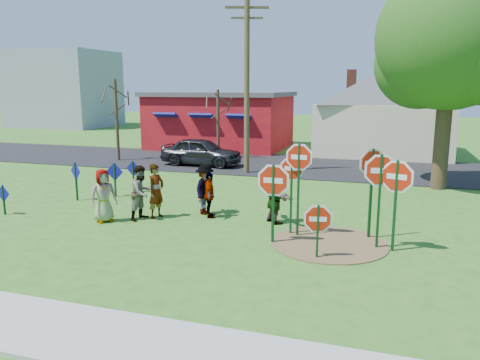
{
  "coord_description": "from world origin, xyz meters",
  "views": [
    {
      "loc": [
        5.89,
        -13.41,
        4.23
      ],
      "look_at": [
        1.13,
        1.55,
        1.1
      ],
      "focal_mm": 35.0,
      "sensor_mm": 36.0,
      "label": 1
    }
  ],
  "objects_px": {
    "suv": "(201,152)",
    "stop_sign_b": "(299,166)",
    "leafy_tree": "(454,44)",
    "stop_sign_c": "(380,180)",
    "person_a": "(103,196)",
    "stop_sign_d": "(372,171)",
    "stop_sign_a": "(273,186)",
    "person_b": "(156,191)",
    "utility_pole": "(247,82)"
  },
  "relations": [
    {
      "from": "utility_pole",
      "to": "stop_sign_d",
      "type": "bearing_deg",
      "value": -54.31
    },
    {
      "from": "stop_sign_b",
      "to": "suv",
      "type": "relative_size",
      "value": 0.64
    },
    {
      "from": "suv",
      "to": "leafy_tree",
      "type": "xyz_separation_m",
      "value": [
        11.93,
        -2.36,
        5.11
      ]
    },
    {
      "from": "person_b",
      "to": "suv",
      "type": "height_order",
      "value": "person_b"
    },
    {
      "from": "person_b",
      "to": "leafy_tree",
      "type": "bearing_deg",
      "value": -37.02
    },
    {
      "from": "stop_sign_c",
      "to": "suv",
      "type": "bearing_deg",
      "value": 122.61
    },
    {
      "from": "stop_sign_a",
      "to": "utility_pole",
      "type": "xyz_separation_m",
      "value": [
        -3.78,
        9.99,
        2.86
      ]
    },
    {
      "from": "stop_sign_a",
      "to": "stop_sign_d",
      "type": "distance_m",
      "value": 2.82
    },
    {
      "from": "person_a",
      "to": "suv",
      "type": "height_order",
      "value": "person_a"
    },
    {
      "from": "stop_sign_a",
      "to": "stop_sign_d",
      "type": "bearing_deg",
      "value": 24.93
    },
    {
      "from": "stop_sign_a",
      "to": "suv",
      "type": "relative_size",
      "value": 0.54
    },
    {
      "from": "person_a",
      "to": "utility_pole",
      "type": "distance_m",
      "value": 10.42
    },
    {
      "from": "person_b",
      "to": "stop_sign_a",
      "type": "bearing_deg",
      "value": -93.45
    },
    {
      "from": "stop_sign_a",
      "to": "suv",
      "type": "height_order",
      "value": "stop_sign_a"
    },
    {
      "from": "stop_sign_b",
      "to": "leafy_tree",
      "type": "xyz_separation_m",
      "value": [
        4.63,
        8.17,
        3.85
      ]
    },
    {
      "from": "person_b",
      "to": "stop_sign_b",
      "type": "bearing_deg",
      "value": -82.3
    },
    {
      "from": "stop_sign_c",
      "to": "person_a",
      "type": "xyz_separation_m",
      "value": [
        -8.37,
        -0.04,
        -1.01
      ]
    },
    {
      "from": "person_a",
      "to": "leafy_tree",
      "type": "bearing_deg",
      "value": -11.32
    },
    {
      "from": "stop_sign_a",
      "to": "stop_sign_d",
      "type": "relative_size",
      "value": 0.87
    },
    {
      "from": "suv",
      "to": "utility_pole",
      "type": "bearing_deg",
      "value": -111.71
    },
    {
      "from": "stop_sign_a",
      "to": "person_b",
      "type": "distance_m",
      "value": 4.49
    },
    {
      "from": "suv",
      "to": "leafy_tree",
      "type": "relative_size",
      "value": 0.48
    },
    {
      "from": "person_b",
      "to": "stop_sign_d",
      "type": "bearing_deg",
      "value": -76.9
    },
    {
      "from": "stop_sign_d",
      "to": "suv",
      "type": "xyz_separation_m",
      "value": [
        -9.28,
        10.1,
        -1.16
      ]
    },
    {
      "from": "stop_sign_b",
      "to": "stop_sign_d",
      "type": "bearing_deg",
      "value": 16.4
    },
    {
      "from": "stop_sign_c",
      "to": "person_a",
      "type": "bearing_deg",
      "value": 171.79
    },
    {
      "from": "stop_sign_b",
      "to": "leafy_tree",
      "type": "bearing_deg",
      "value": 64.66
    },
    {
      "from": "stop_sign_d",
      "to": "utility_pole",
      "type": "relative_size",
      "value": 0.32
    },
    {
      "from": "stop_sign_c",
      "to": "stop_sign_d",
      "type": "bearing_deg",
      "value": 98.19
    },
    {
      "from": "person_a",
      "to": "leafy_tree",
      "type": "distance_m",
      "value": 14.69
    },
    {
      "from": "person_b",
      "to": "suv",
      "type": "relative_size",
      "value": 0.41
    },
    {
      "from": "stop_sign_c",
      "to": "person_b",
      "type": "bearing_deg",
      "value": 164.21
    },
    {
      "from": "stop_sign_d",
      "to": "leafy_tree",
      "type": "distance_m",
      "value": 9.09
    },
    {
      "from": "leafy_tree",
      "to": "person_a",
      "type": "bearing_deg",
      "value": -141.43
    },
    {
      "from": "person_a",
      "to": "utility_pole",
      "type": "bearing_deg",
      "value": 29.29
    },
    {
      "from": "stop_sign_d",
      "to": "leafy_tree",
      "type": "height_order",
      "value": "leafy_tree"
    },
    {
      "from": "person_a",
      "to": "leafy_tree",
      "type": "height_order",
      "value": "leafy_tree"
    },
    {
      "from": "stop_sign_a",
      "to": "stop_sign_b",
      "type": "relative_size",
      "value": 0.84
    },
    {
      "from": "stop_sign_a",
      "to": "suv",
      "type": "bearing_deg",
      "value": 119.63
    },
    {
      "from": "utility_pole",
      "to": "stop_sign_c",
      "type": "bearing_deg",
      "value": -55.68
    },
    {
      "from": "stop_sign_b",
      "to": "utility_pole",
      "type": "xyz_separation_m",
      "value": [
        -4.31,
        9.18,
        2.4
      ]
    },
    {
      "from": "stop_sign_d",
      "to": "stop_sign_a",
      "type": "bearing_deg",
      "value": 172.47
    },
    {
      "from": "utility_pole",
      "to": "stop_sign_b",
      "type": "bearing_deg",
      "value": -64.84
    },
    {
      "from": "leafy_tree",
      "to": "suv",
      "type": "bearing_deg",
      "value": 168.83
    },
    {
      "from": "stop_sign_a",
      "to": "stop_sign_b",
      "type": "distance_m",
      "value": 1.07
    },
    {
      "from": "utility_pole",
      "to": "suv",
      "type": "bearing_deg",
      "value": 155.72
    },
    {
      "from": "stop_sign_a",
      "to": "suv",
      "type": "xyz_separation_m",
      "value": [
        -6.76,
        11.34,
        -0.8
      ]
    },
    {
      "from": "stop_sign_b",
      "to": "person_a",
      "type": "distance_m",
      "value": 6.28
    },
    {
      "from": "stop_sign_a",
      "to": "utility_pole",
      "type": "relative_size",
      "value": 0.28
    },
    {
      "from": "suv",
      "to": "stop_sign_b",
      "type": "bearing_deg",
      "value": -142.7
    }
  ]
}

